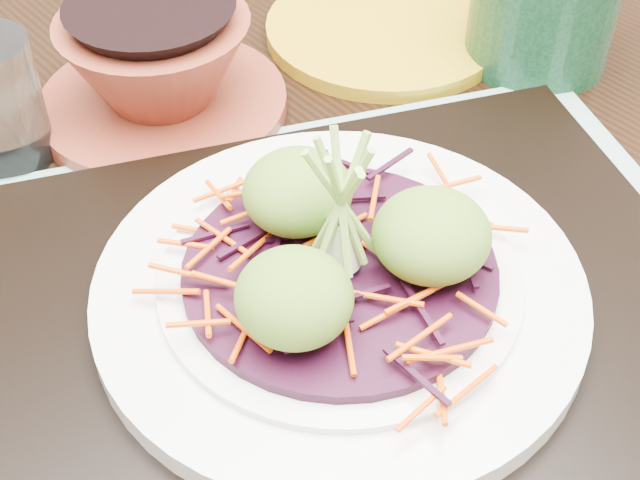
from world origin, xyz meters
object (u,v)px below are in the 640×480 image
white_plate (339,288)px  yellow_plate (385,29)px  serving_tray (339,310)px  terracotta_bowl_set (159,73)px  dining_table (310,392)px

white_plate → yellow_plate: 0.31m
serving_tray → white_plate: bearing=72.9°
white_plate → terracotta_bowl_set: (0.00, 0.24, 0.00)m
serving_tray → white_plate: size_ratio=1.54×
yellow_plate → terracotta_bowl_set: bearing=-179.4°
dining_table → serving_tray: 0.12m
terracotta_bowl_set → yellow_plate: 0.20m
dining_table → yellow_plate: (0.20, 0.21, 0.11)m
dining_table → yellow_plate: yellow_plate is taller
terracotta_bowl_set → yellow_plate: size_ratio=1.11×
dining_table → white_plate: 0.14m
dining_table → terracotta_bowl_set: 0.25m
white_plate → serving_tray: bearing=-122.0°
serving_tray → terracotta_bowl_set: bearing=104.3°
serving_tray → yellow_plate: serving_tray is taller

